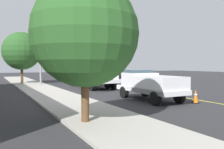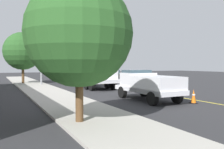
{
  "view_description": "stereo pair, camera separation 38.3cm",
  "coord_description": "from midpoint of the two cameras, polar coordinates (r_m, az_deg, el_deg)",
  "views": [
    {
      "loc": [
        -21.12,
        12.52,
        2.42
      ],
      "look_at": [
        1.77,
        1.07,
        1.4
      ],
      "focal_mm": 38.39,
      "sensor_mm": 36.0,
      "label": 1
    },
    {
      "loc": [
        -21.28,
        12.18,
        2.42
      ],
      "look_at": [
        1.77,
        1.07,
        1.4
      ],
      "focal_mm": 38.39,
      "sensor_mm": 36.0,
      "label": 2
    }
  ],
  "objects": [
    {
      "name": "traffic_cone_leading",
      "position": [
        16.04,
        19.5,
        -4.95
      ],
      "size": [
        0.4,
        0.4,
        0.89
      ],
      "color": "black",
      "rests_on": "ground"
    },
    {
      "name": "traffic_cone_mid_front",
      "position": [
        30.17,
        -3.46,
        -1.63
      ],
      "size": [
        0.4,
        0.4,
        0.75
      ],
      "color": "black",
      "rests_on": "ground"
    },
    {
      "name": "sidewalk_far_side",
      "position": [
        21.59,
        -14.9,
        -4.07
      ],
      "size": [
        60.04,
        4.44,
        0.12
      ],
      "primitive_type": "cube",
      "rotation": [
        0.0,
        0.0,
        0.01
      ],
      "color": "#B2ADA3",
      "rests_on": "ground"
    },
    {
      "name": "utility_bucket_truck",
      "position": [
        25.63,
        -4.54,
        0.43
      ],
      "size": [
        8.23,
        2.68,
        6.36
      ],
      "color": "white",
      "rests_on": "ground"
    },
    {
      "name": "traffic_signal_mast",
      "position": [
        27.78,
        -15.48,
        9.48
      ],
      "size": [
        6.32,
        0.61,
        8.45
      ],
      "color": "gray",
      "rests_on": "ground"
    },
    {
      "name": "ground",
      "position": [
        24.65,
        4.48,
        -3.36
      ],
      "size": [
        120.0,
        120.0,
        0.0
      ],
      "primitive_type": "plane",
      "color": "#2D2D30"
    },
    {
      "name": "service_pickup_truck",
      "position": [
        16.46,
        9.24,
        -2.28
      ],
      "size": [
        5.63,
        2.25,
        2.06
      ],
      "color": "white",
      "rests_on": "ground"
    },
    {
      "name": "street_tree_left",
      "position": [
        9.82,
        -6.73,
        9.66
      ],
      "size": [
        4.35,
        4.35,
        5.86
      ],
      "color": "brown",
      "rests_on": "ground"
    },
    {
      "name": "passing_minivan",
      "position": [
        35.25,
        -0.22,
        -0.07
      ],
      "size": [
        4.83,
        2.0,
        1.69
      ],
      "color": "black",
      "rests_on": "ground"
    },
    {
      "name": "lane_centre_stripe",
      "position": [
        24.65,
        4.48,
        -3.35
      ],
      "size": [
        50.0,
        0.86,
        0.01
      ],
      "primitive_type": "cube",
      "rotation": [
        0.0,
        0.0,
        0.01
      ],
      "color": "yellow",
      "rests_on": "ground"
    },
    {
      "name": "street_tree_right",
      "position": [
        32.45,
        -20.19,
        5.25
      ],
      "size": [
        4.77,
        4.77,
        6.57
      ],
      "color": "brown",
      "rests_on": "ground"
    }
  ]
}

